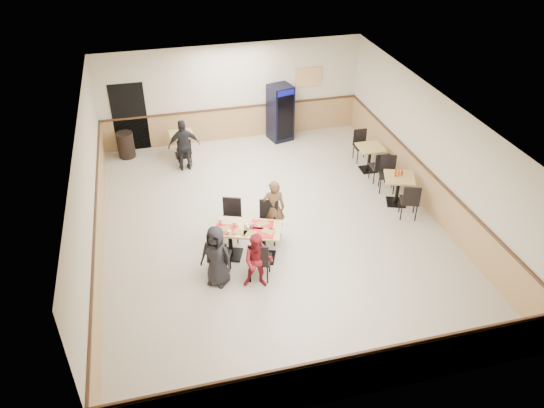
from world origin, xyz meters
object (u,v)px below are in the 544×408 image
object	(u,v)px
diner_man_opposite	(274,208)
side_table_far	(370,155)
diner_woman_left	(216,256)
side_table_near	(398,186)
trash_bin	(126,145)
pepsi_cooler	(280,113)
diner_woman_right	(258,261)
main_table	(247,237)
lone_diner	(184,145)
back_table	(182,141)

from	to	relation	value
diner_man_opposite	side_table_far	bearing A→B (deg)	-136.04
diner_woman_left	side_table_near	xyz separation A→B (m)	(4.96, 1.88, -0.18)
diner_man_opposite	trash_bin	xyz separation A→B (m)	(-3.27, 4.82, -0.35)
diner_woman_left	diner_man_opposite	world-z (taller)	diner_man_opposite
pepsi_cooler	trash_bin	world-z (taller)	pepsi_cooler
side_table_far	trash_bin	size ratio (longest dim) A/B	0.96
diner_woman_right	trash_bin	xyz separation A→B (m)	(-2.51, 6.48, -0.26)
pepsi_cooler	diner_man_opposite	bearing A→B (deg)	-120.70
diner_woman_right	side_table_far	size ratio (longest dim) A/B	1.74
main_table	lone_diner	world-z (taller)	lone_diner
lone_diner	side_table_near	bearing A→B (deg)	146.19
diner_woman_right	side_table_far	bearing A→B (deg)	59.99
main_table	side_table_near	bearing A→B (deg)	37.14
diner_woman_right	diner_man_opposite	distance (m)	1.83
main_table	side_table_far	distance (m)	5.12
main_table	back_table	xyz separation A→B (m)	(-0.88, 5.15, -0.05)
lone_diner	back_table	xyz separation A→B (m)	(0.00, 0.82, -0.27)
pepsi_cooler	side_table_far	bearing A→B (deg)	-67.06
lone_diner	side_table_far	size ratio (longest dim) A/B	2.03
pepsi_cooler	side_table_near	bearing A→B (deg)	-79.85
side_table_far	back_table	distance (m)	5.49
main_table	diner_man_opposite	xyz separation A→B (m)	(0.78, 0.68, 0.20)
diner_man_opposite	back_table	world-z (taller)	diner_man_opposite
side_table_near	pepsi_cooler	size ratio (longest dim) A/B	0.54
diner_woman_left	side_table_far	size ratio (longest dim) A/B	1.89
diner_man_opposite	trash_bin	distance (m)	5.84
main_table	diner_woman_right	bearing A→B (deg)	-67.62
main_table	side_table_near	world-z (taller)	main_table
trash_bin	lone_diner	bearing A→B (deg)	-35.95
main_table	side_table_near	distance (m)	4.35
lone_diner	side_table_near	distance (m)	5.95
diner_woman_right	lone_diner	distance (m)	5.39
diner_woman_right	side_table_near	size ratio (longest dim) A/B	1.37
diner_man_opposite	back_table	bearing A→B (deg)	-59.93
diner_woman_left	side_table_far	xyz separation A→B (m)	(4.94, 3.65, -0.21)
lone_diner	side_table_far	xyz separation A→B (m)	(5.04, -1.35, -0.26)
diner_woman_right	back_table	bearing A→B (deg)	114.60
diner_woman_right	trash_bin	world-z (taller)	diner_woman_right
side_table_near	pepsi_cooler	world-z (taller)	pepsi_cooler
main_table	pepsi_cooler	size ratio (longest dim) A/B	0.95
back_table	trash_bin	size ratio (longest dim) A/B	0.94
side_table_near	trash_bin	size ratio (longest dim) A/B	1.22
diner_man_opposite	pepsi_cooler	world-z (taller)	pepsi_cooler
diner_woman_right	trash_bin	distance (m)	6.96
diner_woman_right	back_table	xyz separation A→B (m)	(-0.90, 6.13, -0.16)
side_table_far	trash_bin	xyz separation A→B (m)	(-6.66, 2.52, -0.11)
main_table	diner_woman_left	distance (m)	1.04
side_table_far	diner_woman_right	bearing A→B (deg)	-136.27
side_table_near	side_table_far	distance (m)	1.78
lone_diner	trash_bin	world-z (taller)	lone_diner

